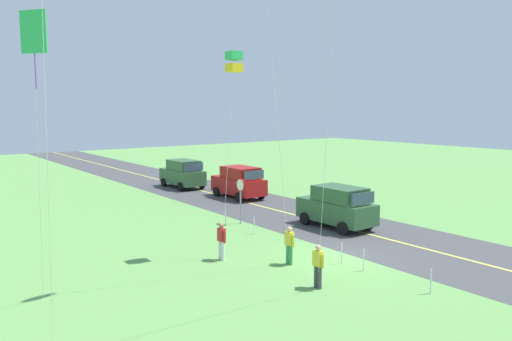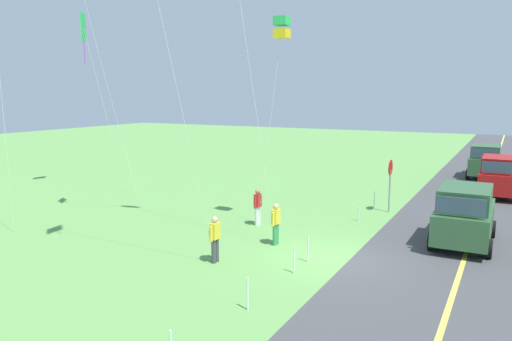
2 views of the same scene
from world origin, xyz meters
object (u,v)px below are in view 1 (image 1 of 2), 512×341
car_parked_east_far (183,173)px  car_parked_east_near (239,182)px  car_suv_foreground (337,206)px  person_child_watcher (222,240)px  person_adult_near (289,244)px  kite_yellow_high (234,62)px  kite_green_far (34,38)px  person_adult_companion (318,265)px  stop_sign (240,192)px

car_parked_east_far → car_parked_east_near: 6.54m
car_suv_foreground → car_parked_east_far: 16.96m
car_suv_foreground → car_parked_east_near: 10.53m
car_parked_east_far → person_child_watcher: (-18.20, 8.02, -0.29)m
person_adult_near → person_child_watcher: size_ratio=1.00×
kite_yellow_high → kite_green_far: bearing=106.2°
person_adult_companion → kite_green_far: (2.78, 8.55, 7.56)m
car_parked_east_far → person_adult_companion: bearing=163.0°
kite_yellow_high → kite_green_far: 8.88m
car_parked_east_near → kite_green_far: kite_green_far is taller
kite_yellow_high → car_suv_foreground: bearing=-82.9°
stop_sign → person_child_watcher: size_ratio=1.60×
car_parked_east_far → stop_sign: stop_sign is taller
stop_sign → person_adult_near: (-7.25, 2.60, -0.94)m
person_adult_companion → kite_yellow_high: kite_yellow_high is taller
person_adult_companion → kite_yellow_high: bearing=10.3°
car_suv_foreground → kite_green_far: kite_green_far is taller
person_adult_near → person_adult_companion: bearing=139.6°
car_suv_foreground → person_child_watcher: car_suv_foreground is taller
person_adult_near → person_child_watcher: bearing=20.4°
car_suv_foreground → kite_yellow_high: (-0.90, 7.27, 7.18)m
stop_sign → person_adult_companion: 10.64m
person_adult_near → car_parked_east_near: bearing=-47.9°
car_suv_foreground → stop_sign: (3.82, 3.68, 0.65)m
car_parked_east_far → person_child_watcher: car_parked_east_far is taller
car_parked_east_near → person_adult_near: 15.64m
stop_sign → kite_green_far: (-7.20, 12.12, 6.63)m
kite_yellow_high → person_adult_companion: bearing=-179.8°
car_parked_east_far → kite_green_far: kite_green_far is taller
car_parked_east_near → kite_green_far: bearing=129.8°
kite_yellow_high → person_adult_near: bearing=-158.6°
car_parked_east_far → car_parked_east_near: bearing=-171.1°
car_parked_east_near → kite_yellow_high: size_ratio=0.50×
person_child_watcher → person_adult_companion: bearing=-175.7°
car_parked_east_far → car_parked_east_near: (-6.46, -1.02, 0.00)m
car_suv_foreground → person_child_watcher: 8.29m
car_parked_east_near → stop_sign: bearing=145.9°
car_parked_east_near → kite_yellow_high: (-11.40, 8.11, 7.18)m
person_adult_companion → stop_sign: bearing=-9.6°
person_adult_companion → kite_green_far: 11.75m
car_parked_east_near → person_adult_near: car_parked_east_near is taller
stop_sign → kite_green_far: bearing=120.7°
person_child_watcher → kite_green_far: 10.94m
person_child_watcher → kite_green_far: size_ratio=0.17×
car_parked_east_far → person_adult_companion: size_ratio=2.75×
car_suv_foreground → person_adult_companion: 9.52m
kite_green_far → person_adult_companion: bearing=-108.0°
person_adult_near → car_parked_east_far: bearing=-37.5°
person_adult_companion → car_parked_east_far: bearing=-6.9°
car_suv_foreground → car_parked_east_far: (16.96, 0.17, 0.00)m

